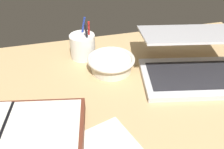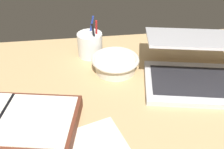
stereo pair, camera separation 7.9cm
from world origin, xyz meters
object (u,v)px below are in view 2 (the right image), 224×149
bowl (115,63)px  planner (2,122)px  laptop (197,67)px  pen_cup (90,44)px

bowl → planner: size_ratio=0.39×
planner → laptop: bearing=24.6°
bowl → planner: (-34.96, -24.16, -0.83)cm
laptop → pen_cup: laptop is taller
pen_cup → planner: pen_cup is taller
laptop → planner: bearing=-155.0°
laptop → bowl: laptop is taller
pen_cup → planner: 45.14cm
laptop → pen_cup: size_ratio=2.61×
laptop → bowl: (-26.98, 9.57, -2.25)cm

